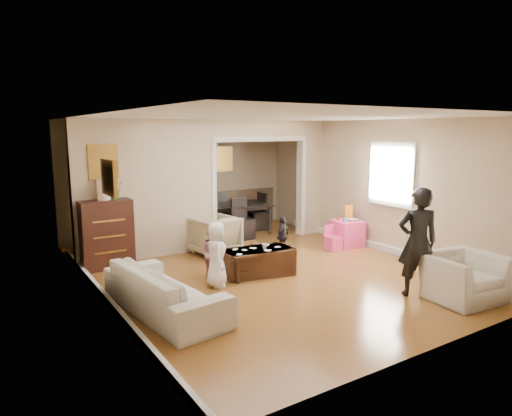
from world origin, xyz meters
TOP-DOWN VIEW (x-y plane):
  - floor at (0.00, 0.00)m, footprint 7.00×7.00m
  - partition_left at (-1.38, 1.80)m, footprint 2.75×0.18m
  - partition_right at (2.48, 1.80)m, footprint 0.55×0.18m
  - partition_header at (1.10, 1.80)m, footprint 2.22×0.18m
  - window_pane at (2.73, -0.40)m, footprint 0.03×0.95m
  - framed_art_partition at (-2.20, 1.70)m, footprint 0.45×0.03m
  - framed_art_sofa_wall at (-2.71, -0.60)m, footprint 0.03×0.55m
  - framed_art_alcove at (1.10, 3.44)m, footprint 0.45×0.03m
  - sofa at (-2.14, -0.92)m, footprint 1.08×2.21m
  - armchair_back at (-0.24, 1.32)m, footprint 0.90×0.92m
  - armchair_front at (1.60, -2.76)m, footprint 1.10×0.99m
  - dresser at (-2.25, 1.57)m, footprint 0.87×0.49m
  - table_lamp at (-2.25, 1.57)m, footprint 0.22×0.22m
  - potted_plant at (-2.05, 1.57)m, footprint 0.28×0.25m
  - coffee_table at (-0.23, -0.21)m, footprint 1.26×0.81m
  - coffee_cup at (-0.13, -0.26)m, footprint 0.11×0.11m
  - play_table at (2.36, 0.40)m, footprint 0.60×0.60m
  - cereal_box at (2.48, 0.50)m, footprint 0.20×0.08m
  - cyan_cup at (2.26, 0.35)m, footprint 0.08×0.08m
  - toy_block at (2.24, 0.52)m, footprint 0.09×0.08m
  - play_bowl at (2.41, 0.28)m, footprint 0.22×0.22m
  - dining_table at (0.88, 2.76)m, footprint 2.16×1.55m
  - adult_person at (1.19, -2.28)m, footprint 0.70×0.62m
  - child_kneel_a at (-1.08, -0.36)m, footprint 0.48×0.57m
  - child_kneel_b at (-0.93, 0.09)m, footprint 0.37×0.44m
  - child_toddler at (0.82, 0.54)m, footprint 0.48×0.37m
  - craft_papers at (-0.23, -0.19)m, footprint 0.90×0.47m

SIDE VIEW (x-z plane):
  - floor at x=0.00m, z-range 0.00..0.00m
  - coffee_table at x=-0.23m, z-range 0.00..0.43m
  - play_table at x=2.36m, z-range 0.00..0.54m
  - sofa at x=-2.14m, z-range 0.00..0.62m
  - armchair_front at x=1.60m, z-range 0.00..0.66m
  - dining_table at x=0.88m, z-range 0.00..0.69m
  - armchair_back at x=-0.24m, z-range 0.00..0.74m
  - child_toddler at x=0.82m, z-range 0.00..0.76m
  - child_kneel_b at x=-0.93m, z-range 0.00..0.83m
  - craft_papers at x=-0.23m, z-range 0.43..0.44m
  - coffee_cup at x=-0.13m, z-range 0.43..0.52m
  - child_kneel_a at x=-1.08m, z-range 0.00..1.00m
  - toy_block at x=2.24m, z-range 0.54..0.59m
  - play_bowl at x=2.41m, z-range 0.54..0.59m
  - cyan_cup at x=2.26m, z-range 0.54..0.62m
  - dresser at x=-2.25m, z-range 0.00..1.20m
  - cereal_box at x=2.48m, z-range 0.54..0.84m
  - adult_person at x=1.19m, z-range 0.00..1.60m
  - partition_left at x=-1.38m, z-range 0.00..2.60m
  - partition_right at x=2.48m, z-range 0.00..2.60m
  - potted_plant at x=-2.05m, z-range 1.20..1.52m
  - table_lamp at x=-2.25m, z-range 1.20..1.56m
  - window_pane at x=2.73m, z-range 1.00..2.10m
  - framed_art_alcove at x=1.10m, z-range 1.42..1.98m
  - framed_art_sofa_wall at x=-2.71m, z-range 1.60..2.00m
  - framed_art_partition at x=-2.20m, z-range 1.58..2.12m
  - partition_header at x=1.10m, z-range 2.25..2.60m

